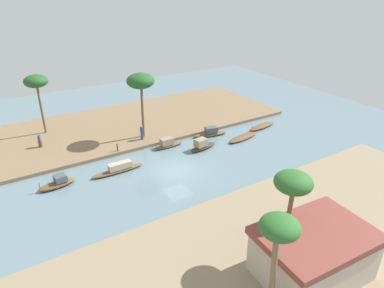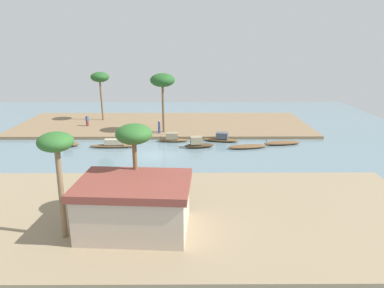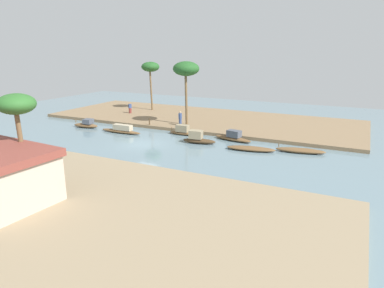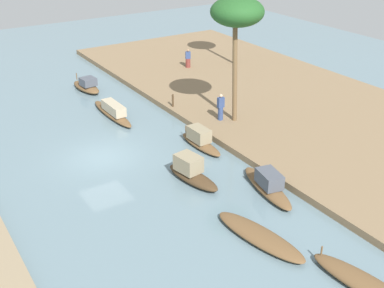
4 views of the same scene
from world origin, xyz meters
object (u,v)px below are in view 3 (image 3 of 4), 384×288
Objects in this scene: mooring_post at (149,121)px; palm_tree_left_far at (150,68)px; sampan_near_left_bank at (251,149)px; sampan_with_tall_canopy at (183,131)px; sampan_foreground at (86,124)px; palm_tree_left_near at (186,70)px; person_on_near_bank at (180,119)px; sampan_downstream_large at (300,150)px; person_by_mooring at (130,109)px; sampan_upstream_small at (233,137)px; palm_tree_right_short at (17,107)px; sampan_open_hull at (121,130)px; sampan_with_red_awning at (198,138)px.

palm_tree_left_far is at bearing -58.61° from mooring_post.
sampan_with_tall_canopy reaches higher than sampan_near_left_bank.
sampan_near_left_bank is 1.39× the size of sampan_foreground.
person_on_near_bank is at bearing 49.29° from palm_tree_left_near.
sampan_foreground is (21.28, -0.79, 0.18)m from sampan_near_left_bank.
sampan_downstream_large is 26.87m from person_by_mooring.
sampan_upstream_small is at bearing -19.66° from sampan_downstream_large.
sampan_upstream_small is at bearing 179.04° from sampan_with_tall_canopy.
palm_tree_left_far is (17.08, -10.65, 6.32)m from sampan_upstream_small.
palm_tree_right_short is at bearing 100.61° from mooring_post.
palm_tree_right_short is (-10.97, 17.46, 5.53)m from sampan_foreground.
person_by_mooring reaches higher than sampan_with_tall_canopy.
sampan_foreground is at bearing -5.08° from sampan_open_hull.
person_on_near_bank reaches higher than sampan_near_left_bank.
palm_tree_left_far reaches higher than sampan_with_tall_canopy.
sampan_upstream_small is 1.24× the size of sampan_with_red_awning.
palm_tree_left_near is (-11.04, 3.55, 6.05)m from person_by_mooring.
sampan_foreground is at bearing 83.73° from palm_tree_left_far.
sampan_foreground is at bearing 114.33° from person_on_near_bank.
sampan_upstream_small is at bearing -179.82° from sampan_foreground.
palm_tree_left_far reaches higher than person_by_mooring.
mooring_post is 0.12× the size of palm_tree_left_far.
sampan_open_hull is 7.23m from sampan_with_tall_canopy.
sampan_with_tall_canopy is (-6.82, -2.42, 0.05)m from sampan_open_hull.
sampan_foreground is at bearing 25.41° from mooring_post.
palm_tree_right_short is at bearing 107.64° from palm_tree_left_far.
palm_tree_left_near reaches higher than person_on_near_bank.
person_by_mooring is (12.41, -6.95, 0.57)m from sampan_with_tall_canopy.
sampan_foreground is (5.71, -0.45, 0.00)m from sampan_open_hull.
sampan_downstream_large is at bearing -179.43° from sampan_upstream_small.
person_by_mooring is (18.36, -6.90, 0.60)m from sampan_upstream_small.
sampan_foreground is at bearing -7.18° from sampan_downstream_large.
sampan_with_red_awning reaches higher than sampan_near_left_bank.
sampan_downstream_large is 15.62m from person_on_near_bank.
mooring_post is at bearing -106.66° from person_by_mooring.
palm_tree_left_near is at bearing -90.45° from palm_tree_right_short.
palm_tree_left_near reaches higher than person_by_mooring.
person_on_near_bank reaches higher than sampan_with_tall_canopy.
palm_tree_left_near reaches higher than sampan_upstream_small.
sampan_downstream_large is at bearing -105.20° from person_on_near_bank.
palm_tree_left_far is (19.89, -13.46, 6.51)m from sampan_near_left_bank.
sampan_open_hull is 15.58m from sampan_near_left_bank.
sampan_foreground is at bearing -158.79° from person_by_mooring.
sampan_with_tall_canopy is 16.67m from palm_tree_left_far.
sampan_with_red_awning is at bearing -11.58° from sampan_near_left_bank.
sampan_near_left_bank is 12.05m from person_on_near_bank.
sampan_near_left_bank is 0.63× the size of palm_tree_left_near.
sampan_with_tall_canopy is (5.95, 0.05, 0.04)m from sampan_upstream_small.
person_on_near_bank reaches higher than sampan_with_red_awning.
palm_tree_left_near reaches higher than palm_tree_right_short.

